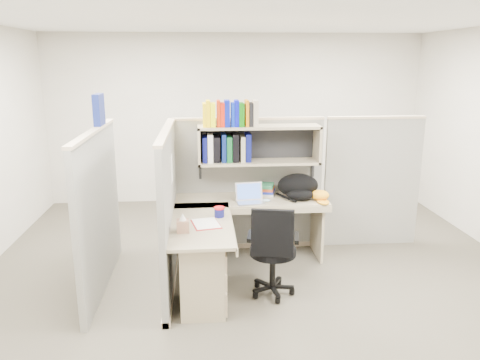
{
  "coord_description": "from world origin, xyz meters",
  "views": [
    {
      "loc": [
        -0.55,
        -4.57,
        2.28
      ],
      "look_at": [
        -0.15,
        0.25,
        1.04
      ],
      "focal_mm": 35.0,
      "sensor_mm": 36.0,
      "label": 1
    }
  ],
  "objects": [
    {
      "name": "cubicle",
      "position": [
        -0.37,
        0.45,
        0.91
      ],
      "size": [
        3.79,
        1.84,
        1.95
      ],
      "color": "slate",
      "rests_on": "ground"
    },
    {
      "name": "laptop",
      "position": [
        -0.02,
        0.4,
        0.84
      ],
      "size": [
        0.34,
        0.34,
        0.22
      ],
      "primitive_type": null,
      "rotation": [
        0.0,
        0.0,
        0.1
      ],
      "color": "#BCBBC0",
      "rests_on": "desk"
    },
    {
      "name": "backpack",
      "position": [
        0.55,
        0.54,
        0.87
      ],
      "size": [
        0.52,
        0.42,
        0.28
      ],
      "primitive_type": null,
      "rotation": [
        0.0,
        0.0,
        0.12
      ],
      "color": "black",
      "rests_on": "desk"
    },
    {
      "name": "room_shell",
      "position": [
        0.0,
        0.0,
        1.62
      ],
      "size": [
        6.0,
        6.0,
        6.0
      ],
      "color": "#BCB6AA",
      "rests_on": "ground"
    },
    {
      "name": "desk",
      "position": [
        -0.41,
        -0.29,
        0.44
      ],
      "size": [
        1.74,
        1.75,
        0.73
      ],
      "color": "gray",
      "rests_on": "ground"
    },
    {
      "name": "ground",
      "position": [
        0.0,
        0.0,
        0.0
      ],
      "size": [
        6.0,
        6.0,
        0.0
      ],
      "primitive_type": "plane",
      "color": "#39352C",
      "rests_on": "ground"
    },
    {
      "name": "paper_cup",
      "position": [
        -0.06,
        0.76,
        0.78
      ],
      "size": [
        0.09,
        0.09,
        0.11
      ],
      "primitive_type": "cylinder",
      "rotation": [
        0.0,
        0.0,
        0.21
      ],
      "color": "silver",
      "rests_on": "desk"
    },
    {
      "name": "task_chair",
      "position": [
        0.11,
        -0.39,
        0.34
      ],
      "size": [
        0.53,
        0.49,
        0.96
      ],
      "color": "black",
      "rests_on": "ground"
    },
    {
      "name": "book_stack",
      "position": [
        0.21,
        0.75,
        0.79
      ],
      "size": [
        0.24,
        0.29,
        0.12
      ],
      "primitive_type": null,
      "rotation": [
        0.0,
        0.0,
        -0.25
      ],
      "color": "gray",
      "rests_on": "desk"
    },
    {
      "name": "mouse",
      "position": [
        0.16,
        0.44,
        0.75
      ],
      "size": [
        0.1,
        0.08,
        0.03
      ],
      "primitive_type": "ellipsoid",
      "rotation": [
        0.0,
        0.0,
        -0.33
      ],
      "color": "#98BBD8",
      "rests_on": "desk"
    },
    {
      "name": "orange_cap",
      "position": [
        0.78,
        0.46,
        0.79
      ],
      "size": [
        0.22,
        0.25,
        0.11
      ],
      "primitive_type": null,
      "rotation": [
        0.0,
        0.0,
        0.07
      ],
      "color": "orange",
      "rests_on": "desk"
    },
    {
      "name": "tissue_box",
      "position": [
        -0.74,
        -0.44,
        0.82
      ],
      "size": [
        0.12,
        0.12,
        0.18
      ],
      "primitive_type": null,
      "rotation": [
        0.0,
        0.0,
        0.03
      ],
      "color": "#A5765E",
      "rests_on": "desk"
    },
    {
      "name": "loose_paper",
      "position": [
        -0.53,
        -0.23,
        0.73
      ],
      "size": [
        0.29,
        0.35,
        0.0
      ],
      "primitive_type": null,
      "rotation": [
        0.0,
        0.0,
        0.2
      ],
      "color": "white",
      "rests_on": "desk"
    },
    {
      "name": "snack_canister",
      "position": [
        -0.39,
        -0.04,
        0.78
      ],
      "size": [
        0.11,
        0.11,
        0.1
      ],
      "color": "#0E1156",
      "rests_on": "desk"
    }
  ]
}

